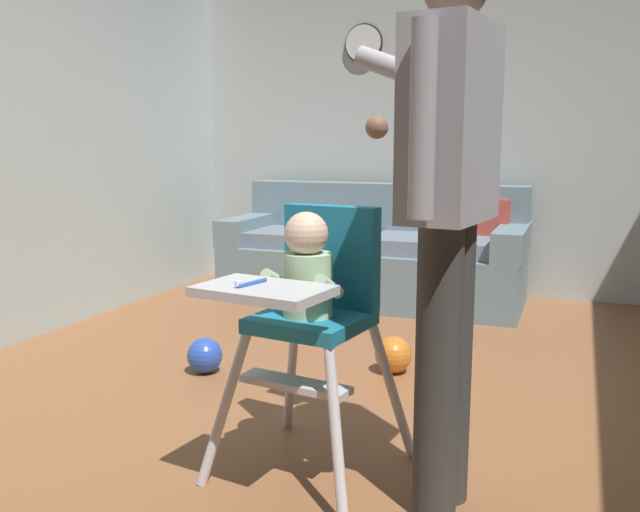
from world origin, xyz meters
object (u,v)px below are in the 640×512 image
object	(u,v)px
toy_ball	(205,355)
toy_ball_second	(393,355)
adult_standing	(447,209)
wall_clock	(364,44)
couch	(375,256)
high_chair	(311,292)

from	to	relation	value
toy_ball	toy_ball_second	bearing A→B (deg)	21.01
adult_standing	wall_clock	bearing A→B (deg)	-60.06
couch	adult_standing	bearing A→B (deg)	20.44
high_chair	toy_ball_second	distance (m)	1.26
wall_clock	high_chair	bearing A→B (deg)	-75.60
high_chair	couch	bearing A→B (deg)	-159.65
adult_standing	toy_ball	distance (m)	1.85
couch	toy_ball_second	size ratio (longest dim) A/B	11.51
toy_ball_second	couch	bearing A→B (deg)	109.71
high_chair	toy_ball_second	bearing A→B (deg)	-171.53
couch	adult_standing	world-z (taller)	adult_standing
couch	high_chair	size ratio (longest dim) A/B	2.31
adult_standing	toy_ball_second	distance (m)	1.56
high_chair	toy_ball_second	size ratio (longest dim) A/B	4.98
toy_ball	toy_ball_second	xyz separation A→B (m)	(0.91, 0.35, 0.00)
high_chair	adult_standing	xyz separation A→B (m)	(0.47, -0.07, 0.31)
couch	toy_ball_second	world-z (taller)	couch
couch	wall_clock	world-z (taller)	wall_clock
couch	adult_standing	distance (m)	3.04
wall_clock	adult_standing	bearing A→B (deg)	-68.37
adult_standing	wall_clock	world-z (taller)	wall_clock
couch	wall_clock	size ratio (longest dim) A/B	7.16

